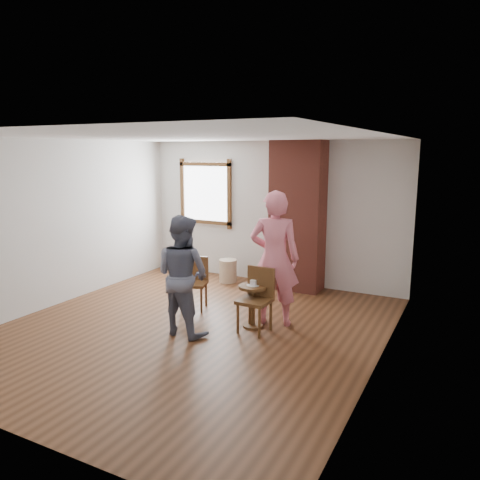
{
  "coord_description": "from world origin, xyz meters",
  "views": [
    {
      "loc": [
        3.4,
        -5.12,
        2.43
      ],
      "look_at": [
        0.35,
        0.8,
        1.15
      ],
      "focal_mm": 35.0,
      "sensor_mm": 36.0,
      "label": 1
    }
  ],
  "objects_px": {
    "side_table": "(253,299)",
    "man": "(183,275)",
    "dining_chair_left": "(195,280)",
    "stoneware_crock": "(228,271)",
    "dining_chair_right": "(257,296)",
    "person_pink": "(274,259)"
  },
  "relations": [
    {
      "from": "dining_chair_left",
      "to": "dining_chair_right",
      "type": "relative_size",
      "value": 0.92
    },
    {
      "from": "dining_chair_left",
      "to": "man",
      "type": "distance_m",
      "value": 1.1
    },
    {
      "from": "stoneware_crock",
      "to": "dining_chair_right",
      "type": "height_order",
      "value": "dining_chair_right"
    },
    {
      "from": "dining_chair_right",
      "to": "person_pink",
      "type": "height_order",
      "value": "person_pink"
    },
    {
      "from": "stoneware_crock",
      "to": "dining_chair_left",
      "type": "height_order",
      "value": "dining_chair_left"
    },
    {
      "from": "dining_chair_left",
      "to": "side_table",
      "type": "bearing_deg",
      "value": -33.48
    },
    {
      "from": "stoneware_crock",
      "to": "side_table",
      "type": "distance_m",
      "value": 2.33
    },
    {
      "from": "stoneware_crock",
      "to": "dining_chair_right",
      "type": "relative_size",
      "value": 0.49
    },
    {
      "from": "man",
      "to": "stoneware_crock",
      "type": "bearing_deg",
      "value": -67.34
    },
    {
      "from": "stoneware_crock",
      "to": "person_pink",
      "type": "relative_size",
      "value": 0.22
    },
    {
      "from": "man",
      "to": "person_pink",
      "type": "distance_m",
      "value": 1.3
    },
    {
      "from": "side_table",
      "to": "man",
      "type": "xyz_separation_m",
      "value": [
        -0.74,
        -0.62,
        0.4
      ]
    },
    {
      "from": "dining_chair_left",
      "to": "person_pink",
      "type": "relative_size",
      "value": 0.42
    },
    {
      "from": "side_table",
      "to": "man",
      "type": "distance_m",
      "value": 1.05
    },
    {
      "from": "dining_chair_left",
      "to": "person_pink",
      "type": "bearing_deg",
      "value": -20.89
    },
    {
      "from": "man",
      "to": "person_pink",
      "type": "bearing_deg",
      "value": -129.77
    },
    {
      "from": "stoneware_crock",
      "to": "side_table",
      "type": "relative_size",
      "value": 0.71
    },
    {
      "from": "man",
      "to": "side_table",
      "type": "bearing_deg",
      "value": -132.33
    },
    {
      "from": "stoneware_crock",
      "to": "side_table",
      "type": "height_order",
      "value": "side_table"
    },
    {
      "from": "stoneware_crock",
      "to": "dining_chair_left",
      "type": "relative_size",
      "value": 0.53
    },
    {
      "from": "dining_chair_right",
      "to": "man",
      "type": "height_order",
      "value": "man"
    },
    {
      "from": "stoneware_crock",
      "to": "person_pink",
      "type": "distance_m",
      "value": 2.39
    }
  ]
}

